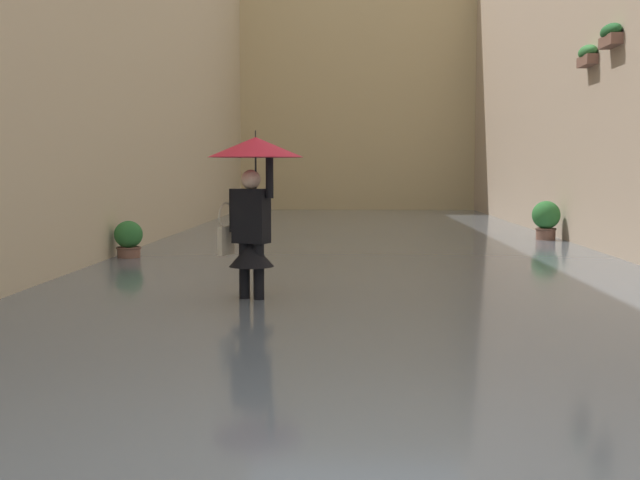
# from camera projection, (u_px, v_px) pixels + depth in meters

# --- Properties ---
(ground_plane) EXTENTS (64.68, 64.68, 0.00)m
(ground_plane) POSITION_uv_depth(u_px,v_px,m) (362.00, 251.00, 16.38)
(ground_plane) COLOR slate
(flood_water) EXTENTS (9.02, 31.87, 0.17)m
(flood_water) POSITION_uv_depth(u_px,v_px,m) (362.00, 246.00, 16.37)
(flood_water) COLOR slate
(flood_water) RESTS_ON ground_plane
(building_facade_far) EXTENTS (11.82, 1.80, 9.40)m
(building_facade_far) POSITION_uv_depth(u_px,v_px,m) (357.00, 83.00, 29.75)
(building_facade_far) COLOR tan
(building_facade_far) RESTS_ON ground_plane
(person_wading) EXTENTS (1.05, 1.05, 2.03)m
(person_wading) POSITION_uv_depth(u_px,v_px,m) (253.00, 185.00, 9.07)
(person_wading) COLOR black
(person_wading) RESTS_ON ground_plane
(potted_plant_far_right) EXTENTS (0.46, 0.46, 0.77)m
(potted_plant_far_right) POSITION_uv_depth(u_px,v_px,m) (129.00, 242.00, 13.46)
(potted_plant_far_right) COLOR brown
(potted_plant_far_right) RESTS_ON ground_plane
(potted_plant_near_left) EXTENTS (0.57, 0.57, 0.97)m
(potted_plant_near_left) POSITION_uv_depth(u_px,v_px,m) (546.00, 221.00, 16.83)
(potted_plant_near_left) COLOR brown
(potted_plant_near_left) RESTS_ON ground_plane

